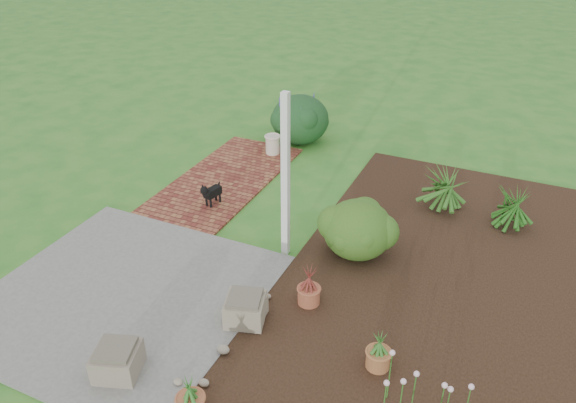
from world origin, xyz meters
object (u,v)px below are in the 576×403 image
at_px(black_dog, 211,192).
at_px(cream_ceramic_urn, 273,145).
at_px(stone_trough_near, 118,361).
at_px(evergreen_shrub, 358,228).

xyz_separation_m(black_dog, cream_ceramic_urn, (0.03, 2.29, -0.06)).
bearing_deg(stone_trough_near, black_dog, 105.53).
bearing_deg(cream_ceramic_urn, evergreen_shrub, -44.34).
xyz_separation_m(stone_trough_near, evergreen_shrub, (1.67, 3.34, 0.26)).
distance_m(stone_trough_near, cream_ceramic_urn, 6.01).
bearing_deg(evergreen_shrub, cream_ceramic_urn, 135.66).
xyz_separation_m(stone_trough_near, cream_ceramic_urn, (-0.98, 5.93, 0.03)).
height_order(black_dog, evergreen_shrub, evergreen_shrub).
height_order(stone_trough_near, evergreen_shrub, evergreen_shrub).
bearing_deg(cream_ceramic_urn, stone_trough_near, -80.63).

